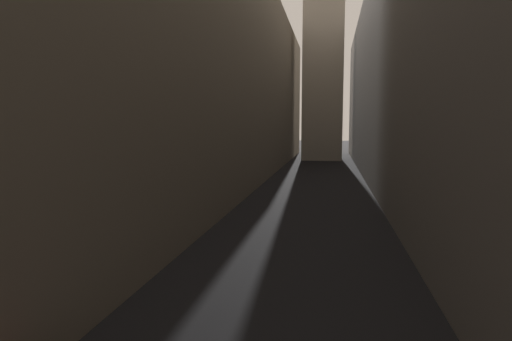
# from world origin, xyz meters

# --- Properties ---
(ground_plane) EXTENTS (264.00, 264.00, 0.00)m
(ground_plane) POSITION_xyz_m (0.00, 48.00, 0.00)
(ground_plane) COLOR black
(building_block_left) EXTENTS (15.76, 108.00, 23.23)m
(building_block_left) POSITION_xyz_m (-13.38, 50.00, 11.62)
(building_block_left) COLOR #756B5B
(building_block_left) RESTS_ON ground
(building_block_right) EXTENTS (14.11, 108.00, 22.68)m
(building_block_right) POSITION_xyz_m (12.55, 50.00, 11.34)
(building_block_right) COLOR slate
(building_block_right) RESTS_ON ground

